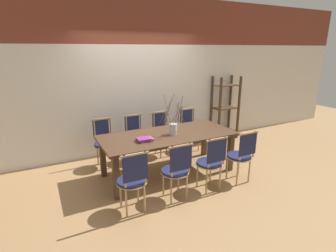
{
  "coord_description": "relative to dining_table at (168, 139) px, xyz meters",
  "views": [
    {
      "loc": [
        -1.95,
        -3.85,
        2.17
      ],
      "look_at": [
        0.0,
        0.0,
        0.89
      ],
      "focal_mm": 28.0,
      "sensor_mm": 36.0,
      "label": 1
    }
  ],
  "objects": [
    {
      "name": "book_stack",
      "position": [
        -0.49,
        -0.13,
        0.12
      ],
      "size": [
        0.26,
        0.22,
        0.05
      ],
      "color": "#842D8C",
      "rests_on": "dining_table"
    },
    {
      "name": "chair_near_leftend",
      "position": [
        -0.95,
        -0.84,
        -0.15
      ],
      "size": [
        0.42,
        0.42,
        0.91
      ],
      "color": "#1E234C",
      "rests_on": "ground_plane"
    },
    {
      "name": "chair_far_right",
      "position": [
        0.96,
        0.84,
        -0.15
      ],
      "size": [
        0.42,
        0.42,
        0.91
      ],
      "rotation": [
        0.0,
        0.0,
        3.14
      ],
      "color": "#1E234C",
      "rests_on": "ground_plane"
    },
    {
      "name": "chair_far_center",
      "position": [
        0.3,
        0.84,
        -0.15
      ],
      "size": [
        0.42,
        0.42,
        0.91
      ],
      "rotation": [
        0.0,
        0.0,
        3.14
      ],
      "color": "#1E234C",
      "rests_on": "ground_plane"
    },
    {
      "name": "dining_table",
      "position": [
        0.0,
        0.0,
        0.0
      ],
      "size": [
        2.33,
        1.03,
        0.74
      ],
      "color": "#4C3321",
      "rests_on": "ground_plane"
    },
    {
      "name": "vase_centerpiece",
      "position": [
        0.08,
        -0.05,
        0.21
      ],
      "size": [
        0.41,
        0.41,
        0.69
      ],
      "color": "silver",
      "rests_on": "dining_table"
    },
    {
      "name": "chair_far_left",
      "position": [
        -0.3,
        0.84,
        -0.15
      ],
      "size": [
        0.42,
        0.42,
        0.91
      ],
      "rotation": [
        0.0,
        0.0,
        3.14
      ],
      "color": "#1E234C",
      "rests_on": "ground_plane"
    },
    {
      "name": "ground_plane",
      "position": [
        0.0,
        0.0,
        -0.65
      ],
      "size": [
        16.0,
        16.0,
        0.0
      ],
      "primitive_type": "plane",
      "color": "#A87F51"
    },
    {
      "name": "chair_near_left",
      "position": [
        -0.29,
        -0.84,
        -0.15
      ],
      "size": [
        0.42,
        0.42,
        0.91
      ],
      "color": "#1E234C",
      "rests_on": "ground_plane"
    },
    {
      "name": "shelving_rack",
      "position": [
        2.12,
        1.11,
        0.12
      ],
      "size": [
        0.62,
        0.37,
        1.54
      ],
      "color": "#422D1E",
      "rests_on": "ground_plane"
    },
    {
      "name": "chair_near_right",
      "position": [
        0.93,
        -0.84,
        -0.15
      ],
      "size": [
        0.42,
        0.42,
        0.91
      ],
      "color": "#1E234C",
      "rests_on": "ground_plane"
    },
    {
      "name": "wall_rear",
      "position": [
        0.0,
        1.37,
        0.95
      ],
      "size": [
        12.0,
        0.06,
        3.2
      ],
      "color": "silver",
      "rests_on": "ground_plane"
    },
    {
      "name": "chair_near_center",
      "position": [
        0.32,
        -0.84,
        -0.15
      ],
      "size": [
        0.42,
        0.42,
        0.91
      ],
      "color": "#1E234C",
      "rests_on": "ground_plane"
    },
    {
      "name": "chair_far_leftend",
      "position": [
        -0.92,
        0.84,
        -0.15
      ],
      "size": [
        0.42,
        0.42,
        0.91
      ],
      "rotation": [
        0.0,
        0.0,
        3.14
      ],
      "color": "#1E234C",
      "rests_on": "ground_plane"
    }
  ]
}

